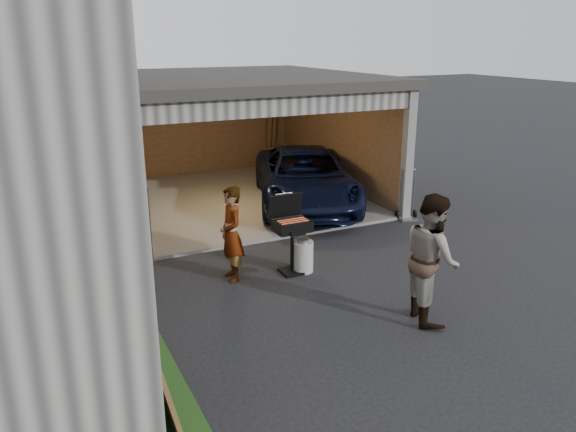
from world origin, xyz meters
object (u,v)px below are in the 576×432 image
Objects in this scene: woman at (231,234)px; plywood_panel at (160,383)px; minivan at (305,181)px; propane_tank at (303,256)px; hand_truck at (407,210)px; bbq_grill at (291,228)px; man at (431,258)px.

plywood_panel is at bearing -28.52° from woman.
propane_tank is at bearing -97.71° from minivan.
hand_truck is at bearing 24.52° from propane_tank.
minivan is at bearing 139.02° from woman.
minivan is 4.16m from woman.
minivan is 3.67m from propane_tank.
bbq_grill is 1.18× the size of hand_truck.
woman is at bearing 58.59° from plywood_panel.
propane_tank is (-0.79, 2.18, -0.63)m from man.
man is 4.48m from hand_truck.
minivan is at bearing 61.69° from propane_tank.
woman reaches higher than minivan.
hand_truck is (6.32, 4.38, -0.33)m from plywood_panel.
plywood_panel is at bearing 118.65° from man.
hand_truck is at bearing 108.96° from woman.
woman is at bearing -113.27° from minivan.
propane_tank is at bearing 38.19° from man.
bbq_grill is (0.96, -0.17, 0.00)m from woman.
man reaches higher than bbq_grill.
minivan is 2.95× the size of woman.
bbq_grill reaches higher than plywood_panel.
plywood_panel is (-1.90, -3.11, -0.22)m from woman.
minivan is 4.14× the size of plywood_panel.
hand_truck is at bearing -15.76° from man.
minivan is 7.76m from plywood_panel.
bbq_grill reaches higher than propane_tank.
man is (-0.94, -5.40, 0.26)m from minivan.
bbq_grill is 0.54m from propane_tank.
minivan is at bearing 8.32° from man.
man is 2.41m from propane_tank.
bbq_grill is at bearing -100.62° from minivan.
plywood_panel is 7.69m from hand_truck.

